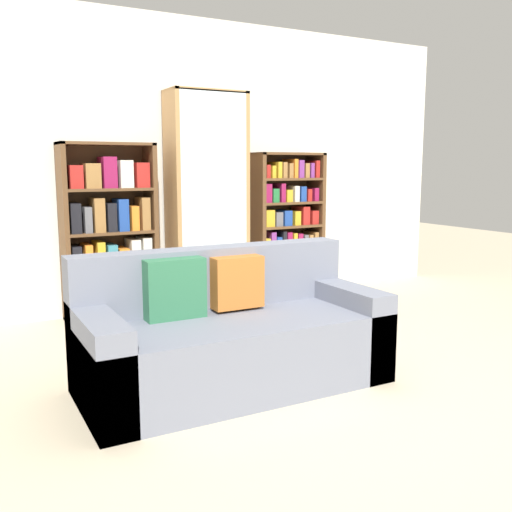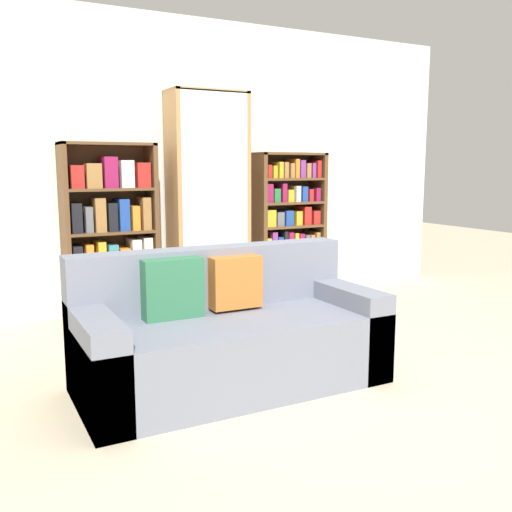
% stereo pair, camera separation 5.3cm
% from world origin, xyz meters
% --- Properties ---
extents(ground_plane, '(16.00, 16.00, 0.00)m').
position_xyz_m(ground_plane, '(0.00, 0.00, 0.00)').
color(ground_plane, beige).
extents(wall_back, '(6.11, 0.06, 2.70)m').
position_xyz_m(wall_back, '(0.00, 2.72, 1.35)').
color(wall_back, silver).
rests_on(wall_back, ground).
extents(couch, '(1.83, 0.81, 0.82)m').
position_xyz_m(couch, '(-0.50, 0.60, 0.30)').
color(couch, slate).
rests_on(couch, ground).
extents(bookshelf_left, '(0.80, 0.32, 1.53)m').
position_xyz_m(bookshelf_left, '(-0.74, 2.51, 0.73)').
color(bookshelf_left, brown).
rests_on(bookshelf_left, ground).
extents(display_cabinet, '(0.72, 0.36, 2.01)m').
position_xyz_m(display_cabinet, '(0.17, 2.50, 1.00)').
color(display_cabinet, '#AD7F4C').
rests_on(display_cabinet, ground).
extents(bookshelf_right, '(0.74, 0.32, 1.47)m').
position_xyz_m(bookshelf_right, '(1.06, 2.51, 0.71)').
color(bookshelf_right, brown).
rests_on(bookshelf_right, ground).
extents(wine_bottle, '(0.08, 0.08, 0.35)m').
position_xyz_m(wine_bottle, '(0.55, 1.26, 0.14)').
color(wine_bottle, black).
rests_on(wine_bottle, ground).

